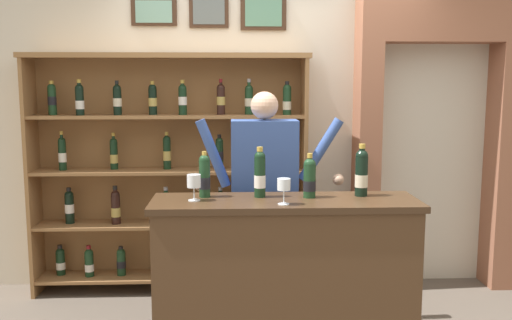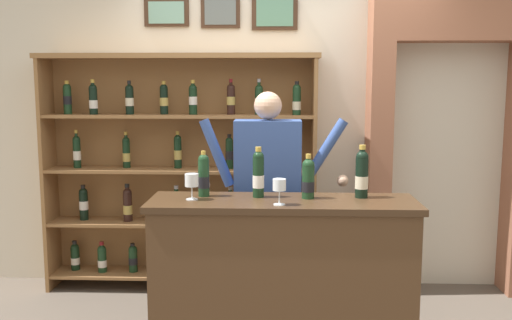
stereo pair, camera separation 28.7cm
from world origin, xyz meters
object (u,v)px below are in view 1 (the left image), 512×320
object	(u,v)px
tasting_bottle_super_tuscan	(310,178)
tasting_bottle_bianco	(205,176)
wine_glass_left	(284,186)
shopkeeper	(265,182)
tasting_bottle_rosso	(260,174)
tasting_bottle_brunello	(362,172)
tasting_counter	(285,279)
wine_shelf	(170,168)
wine_glass_right	(194,183)

from	to	relation	value
tasting_bottle_super_tuscan	tasting_bottle_bianco	bearing A→B (deg)	176.55
wine_glass_left	shopkeeper	bearing A→B (deg)	97.15
tasting_bottle_bianco	tasting_bottle_rosso	world-z (taller)	tasting_bottle_rosso
tasting_bottle_bianco	tasting_bottle_brunello	size ratio (longest dim) A/B	0.87
tasting_bottle_rosso	tasting_bottle_brunello	distance (m)	0.64
tasting_counter	shopkeeper	bearing A→B (deg)	101.64
tasting_bottle_rosso	tasting_bottle_bianco	bearing A→B (deg)	177.66
wine_shelf	tasting_bottle_bianco	distance (m)	1.18
tasting_bottle_bianco	wine_glass_left	bearing A→B (deg)	-26.30
shopkeeper	tasting_bottle_rosso	bearing A→B (deg)	-97.27
tasting_bottle_rosso	wine_glass_right	world-z (taller)	tasting_bottle_rosso
wine_shelf	wine_glass_right	xyz separation A→B (m)	(0.28, -1.23, 0.10)
tasting_bottle_super_tuscan	tasting_bottle_brunello	xyz separation A→B (m)	(0.33, 0.04, 0.03)
wine_glass_left	tasting_bottle_rosso	bearing A→B (deg)	120.59
wine_glass_left	tasting_bottle_bianco	bearing A→B (deg)	153.70
tasting_bottle_brunello	wine_glass_left	distance (m)	0.56
wine_shelf	wine_glass_left	bearing A→B (deg)	-58.99
shopkeeper	wine_glass_left	world-z (taller)	shopkeeper
tasting_counter	shopkeeper	world-z (taller)	shopkeeper
wine_glass_right	wine_glass_left	bearing A→B (deg)	-13.45
tasting_bottle_rosso	tasting_bottle_super_tuscan	size ratio (longest dim) A/B	1.14
tasting_bottle_super_tuscan	tasting_counter	bearing A→B (deg)	-159.84
wine_shelf	wine_glass_right	world-z (taller)	wine_shelf
tasting_bottle_bianco	wine_glass_right	size ratio (longest dim) A/B	1.79
shopkeeper	tasting_bottle_super_tuscan	world-z (taller)	shopkeeper
wine_shelf	tasting_bottle_brunello	xyz separation A→B (m)	(1.33, -1.13, 0.14)
wine_shelf	shopkeeper	bearing A→B (deg)	-44.77
tasting_bottle_brunello	wine_glass_left	bearing A→B (deg)	-155.47
wine_shelf	wine_glass_right	bearing A→B (deg)	-77.07
tasting_bottle_super_tuscan	wine_glass_right	xyz separation A→B (m)	(-0.71, -0.07, -0.01)
tasting_bottle_rosso	wine_glass_right	xyz separation A→B (m)	(-0.40, -0.09, -0.04)
tasting_bottle_rosso	tasting_bottle_super_tuscan	world-z (taller)	tasting_bottle_rosso
shopkeeper	wine_glass_right	size ratio (longest dim) A/B	10.35
tasting_counter	wine_glass_left	distance (m)	0.64
tasting_bottle_rosso	wine_glass_left	xyz separation A→B (m)	(0.13, -0.22, -0.04)
tasting_bottle_rosso	wine_glass_left	distance (m)	0.26
tasting_bottle_bianco	tasting_bottle_brunello	distance (m)	0.99
wine_shelf	tasting_counter	bearing A→B (deg)	-55.50
shopkeeper	tasting_bottle_super_tuscan	xyz separation A→B (m)	(0.26, -0.43, 0.10)
tasting_counter	tasting_bottle_brunello	bearing A→B (deg)	11.01
tasting_counter	shopkeeper	size ratio (longest dim) A/B	0.98
tasting_bottle_rosso	tasting_bottle_brunello	size ratio (longest dim) A/B	0.96
tasting_bottle_brunello	tasting_bottle_bianco	bearing A→B (deg)	179.92
wine_glass_right	tasting_bottle_bianco	bearing A→B (deg)	61.00
tasting_counter	wine_shelf	bearing A→B (deg)	124.50
tasting_bottle_rosso	tasting_bottle_brunello	xyz separation A→B (m)	(0.64, 0.01, 0.00)
tasting_counter	wine_glass_left	bearing A→B (deg)	-99.03
tasting_bottle_brunello	wine_glass_right	size ratio (longest dim) A/B	2.05
wine_glass_right	tasting_bottle_rosso	bearing A→B (deg)	12.95
wine_shelf	tasting_bottle_brunello	world-z (taller)	wine_shelf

